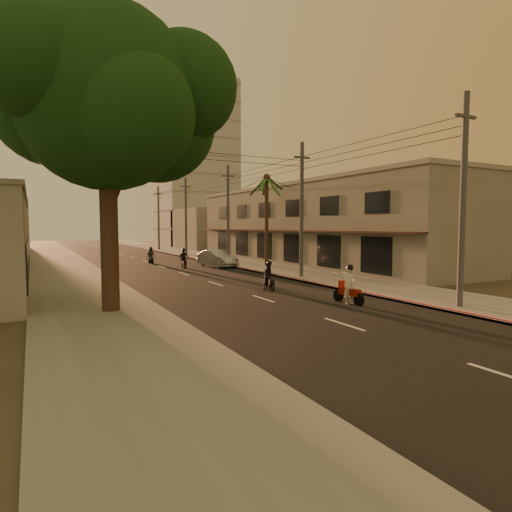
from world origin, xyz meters
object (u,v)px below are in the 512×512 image
object	(u,v)px
scooter_red	(349,287)
scooter_mid_a	(269,277)
broadleaf_tree	(116,101)
parked_car	(217,259)
scooter_mid_b	(184,259)
scooter_far_a	(151,256)
palm_tree	(267,183)

from	to	relation	value
scooter_red	scooter_mid_a	world-z (taller)	scooter_red
broadleaf_tree	parked_car	world-z (taller)	broadleaf_tree
parked_car	scooter_red	bearing A→B (deg)	-104.11
scooter_mid_b	scooter_red	bearing A→B (deg)	-82.09
scooter_far_a	parked_car	world-z (taller)	scooter_far_a
broadleaf_tree	scooter_far_a	world-z (taller)	broadleaf_tree
scooter_red	scooter_mid_b	bearing A→B (deg)	88.53
scooter_red	parked_car	size ratio (longest dim) A/B	0.40
scooter_mid_a	parked_car	world-z (taller)	scooter_mid_a
broadleaf_tree	scooter_mid_b	size ratio (longest dim) A/B	7.09
palm_tree	parked_car	distance (m)	7.69
broadleaf_tree	palm_tree	xyz separation A→B (m)	(14.61, 13.86, -1.33)
palm_tree	scooter_red	bearing A→B (deg)	-107.07
scooter_mid_a	palm_tree	bearing A→B (deg)	72.52
scooter_mid_a	scooter_mid_b	xyz separation A→B (m)	(-0.29, 13.90, 0.01)
scooter_mid_b	scooter_far_a	distance (m)	5.64
scooter_red	scooter_mid_b	world-z (taller)	scooter_red
palm_tree	scooter_mid_a	distance (m)	14.79
scooter_mid_a	scooter_red	bearing A→B (deg)	-66.52
scooter_mid_b	broadleaf_tree	bearing A→B (deg)	-112.81
scooter_far_a	parked_car	bearing A→B (deg)	-51.08
scooter_mid_b	scooter_far_a	size ratio (longest dim) A/B	1.06
broadleaf_tree	parked_car	xyz separation A→B (m)	(10.78, 15.61, -7.75)
broadleaf_tree	scooter_mid_b	bearing A→B (deg)	63.62
scooter_mid_b	scooter_far_a	world-z (taller)	scooter_mid_b
scooter_red	scooter_far_a	bearing A→B (deg)	90.67
scooter_mid_a	parked_car	size ratio (longest dim) A/B	0.36
palm_tree	parked_car	size ratio (longest dim) A/B	1.79
broadleaf_tree	scooter_mid_a	world-z (taller)	broadleaf_tree
broadleaf_tree	scooter_red	distance (m)	12.53
palm_tree	scooter_mid_b	bearing A→B (deg)	161.79
broadleaf_tree	scooter_red	world-z (taller)	broadleaf_tree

